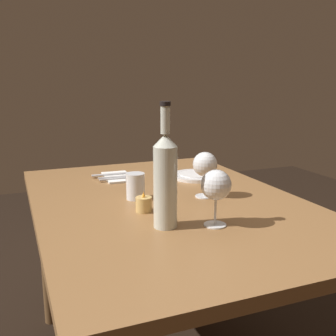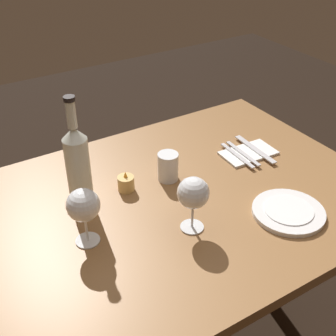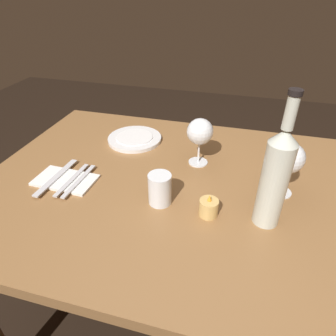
% 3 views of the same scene
% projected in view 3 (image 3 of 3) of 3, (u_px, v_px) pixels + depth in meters
% --- Properties ---
extents(ground_plane, '(6.00, 6.00, 0.00)m').
position_uv_depth(ground_plane, '(181.00, 317.00, 1.33)').
color(ground_plane, black).
extents(dining_table, '(1.30, 0.90, 0.74)m').
position_uv_depth(dining_table, '(186.00, 207.00, 0.97)').
color(dining_table, olive).
rests_on(dining_table, ground).
extents(wine_glass_left, '(0.09, 0.09, 0.17)m').
position_uv_depth(wine_glass_left, '(289.00, 159.00, 0.82)').
color(wine_glass_left, white).
rests_on(wine_glass_left, dining_table).
extents(wine_glass_right, '(0.09, 0.09, 0.16)m').
position_uv_depth(wine_glass_right, '(200.00, 133.00, 0.97)').
color(wine_glass_right, white).
rests_on(wine_glass_right, dining_table).
extents(wine_bottle, '(0.07, 0.07, 0.36)m').
position_uv_depth(wine_bottle, '(275.00, 177.00, 0.71)').
color(wine_bottle, silver).
rests_on(wine_bottle, dining_table).
extents(water_tumbler, '(0.07, 0.07, 0.09)m').
position_uv_depth(water_tumbler, '(160.00, 190.00, 0.83)').
color(water_tumbler, white).
rests_on(water_tumbler, dining_table).
extents(votive_candle, '(0.05, 0.05, 0.07)m').
position_uv_depth(votive_candle, '(209.00, 208.00, 0.80)').
color(votive_candle, '#DBB266').
rests_on(votive_candle, dining_table).
extents(dinner_plate, '(0.21, 0.21, 0.02)m').
position_uv_depth(dinner_plate, '(135.00, 139.00, 1.16)').
color(dinner_plate, white).
rests_on(dinner_plate, dining_table).
extents(folded_napkin, '(0.19, 0.12, 0.01)m').
position_uv_depth(folded_napkin, '(65.00, 180.00, 0.94)').
color(folded_napkin, white).
rests_on(folded_napkin, dining_table).
extents(fork_inner, '(0.02, 0.18, 0.00)m').
position_uv_depth(fork_inner, '(72.00, 180.00, 0.93)').
color(fork_inner, silver).
rests_on(fork_inner, folded_napkin).
extents(fork_outer, '(0.02, 0.18, 0.00)m').
position_uv_depth(fork_outer, '(79.00, 181.00, 0.92)').
color(fork_outer, silver).
rests_on(fork_outer, folded_napkin).
extents(table_knife, '(0.03, 0.21, 0.00)m').
position_uv_depth(table_knife, '(56.00, 177.00, 0.94)').
color(table_knife, silver).
rests_on(table_knife, folded_napkin).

